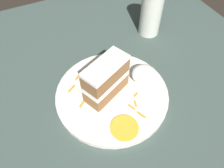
# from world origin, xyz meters

# --- Properties ---
(ground_plane) EXTENTS (6.00, 6.00, 0.00)m
(ground_plane) POSITION_xyz_m (0.00, 0.00, 0.00)
(ground_plane) COLOR black
(ground_plane) RESTS_ON ground
(dining_table) EXTENTS (1.03, 1.01, 0.03)m
(dining_table) POSITION_xyz_m (0.00, 0.00, 0.02)
(dining_table) COLOR #384742
(dining_table) RESTS_ON ground
(plate) EXTENTS (0.28, 0.28, 0.01)m
(plate) POSITION_xyz_m (-0.02, 0.01, 0.04)
(plate) COLOR silver
(plate) RESTS_ON dining_table
(cake_slice) EXTENTS (0.12, 0.09, 0.10)m
(cake_slice) POSITION_xyz_m (-0.01, -0.00, 0.10)
(cake_slice) COLOR brown
(cake_slice) RESTS_ON plate
(cream_dollop) EXTENTS (0.06, 0.06, 0.04)m
(cream_dollop) POSITION_xyz_m (-0.11, 0.00, 0.07)
(cream_dollop) COLOR white
(cream_dollop) RESTS_ON plate
(orange_garnish) EXTENTS (0.06, 0.06, 0.00)m
(orange_garnish) POSITION_xyz_m (-0.00, 0.11, 0.05)
(orange_garnish) COLOR orange
(orange_garnish) RESTS_ON plate
(carrot_shreds_scatter) EXTENTS (0.16, 0.19, 0.00)m
(carrot_shreds_scatter) POSITION_xyz_m (0.00, 0.02, 0.05)
(carrot_shreds_scatter) COLOR orange
(carrot_shreds_scatter) RESTS_ON plate
(drinking_glass) EXTENTS (0.07, 0.07, 0.14)m
(drinking_glass) POSITION_xyz_m (-0.24, -0.17, 0.09)
(drinking_glass) COLOR beige
(drinking_glass) RESTS_ON dining_table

